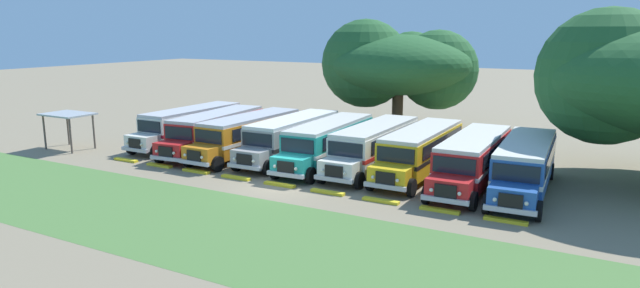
{
  "coord_description": "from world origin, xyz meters",
  "views": [
    {
      "loc": [
        16.83,
        -25.32,
        8.76
      ],
      "look_at": [
        0.0,
        4.91,
        1.6
      ],
      "focal_mm": 30.7,
      "sensor_mm": 36.0,
      "label": 1
    }
  ],
  "objects_px": {
    "parked_bus_slot_5": "(375,144)",
    "parked_bus_slot_1": "(216,130)",
    "waiting_shelter": "(68,117)",
    "parked_bus_slot_0": "(190,124)",
    "parked_bus_slot_4": "(328,141)",
    "parked_bus_slot_2": "(249,133)",
    "parked_bus_slot_3": "(292,136)",
    "parked_bus_slot_8": "(525,164)",
    "parked_bus_slot_7": "(473,158)",
    "broad_shade_tree": "(399,65)",
    "parked_bus_slot_6": "(421,149)"
  },
  "relations": [
    {
      "from": "parked_bus_slot_5",
      "to": "parked_bus_slot_1",
      "type": "bearing_deg",
      "value": -86.47
    },
    {
      "from": "parked_bus_slot_5",
      "to": "waiting_shelter",
      "type": "distance_m",
      "value": 23.26
    },
    {
      "from": "parked_bus_slot_0",
      "to": "parked_bus_slot_4",
      "type": "height_order",
      "value": "same"
    },
    {
      "from": "parked_bus_slot_4",
      "to": "parked_bus_slot_0",
      "type": "bearing_deg",
      "value": -95.45
    },
    {
      "from": "parked_bus_slot_2",
      "to": "parked_bus_slot_5",
      "type": "height_order",
      "value": "same"
    },
    {
      "from": "parked_bus_slot_1",
      "to": "parked_bus_slot_4",
      "type": "relative_size",
      "value": 1.01
    },
    {
      "from": "parked_bus_slot_0",
      "to": "parked_bus_slot_3",
      "type": "distance_m",
      "value": 9.56
    },
    {
      "from": "parked_bus_slot_8",
      "to": "parked_bus_slot_0",
      "type": "bearing_deg",
      "value": -95.08
    },
    {
      "from": "parked_bus_slot_1",
      "to": "parked_bus_slot_5",
      "type": "height_order",
      "value": "same"
    },
    {
      "from": "parked_bus_slot_0",
      "to": "parked_bus_slot_8",
      "type": "height_order",
      "value": "same"
    },
    {
      "from": "waiting_shelter",
      "to": "parked_bus_slot_3",
      "type": "bearing_deg",
      "value": 19.13
    },
    {
      "from": "parked_bus_slot_8",
      "to": "parked_bus_slot_4",
      "type": "bearing_deg",
      "value": -94.52
    },
    {
      "from": "parked_bus_slot_5",
      "to": "parked_bus_slot_7",
      "type": "height_order",
      "value": "same"
    },
    {
      "from": "parked_bus_slot_4",
      "to": "broad_shade_tree",
      "type": "height_order",
      "value": "broad_shade_tree"
    },
    {
      "from": "parked_bus_slot_0",
      "to": "parked_bus_slot_8",
      "type": "relative_size",
      "value": 0.99
    },
    {
      "from": "parked_bus_slot_3",
      "to": "broad_shade_tree",
      "type": "bearing_deg",
      "value": 168.36
    },
    {
      "from": "broad_shade_tree",
      "to": "waiting_shelter",
      "type": "relative_size",
      "value": 3.66
    },
    {
      "from": "parked_bus_slot_4",
      "to": "parked_bus_slot_7",
      "type": "xyz_separation_m",
      "value": [
        9.67,
        -0.28,
        0.0
      ]
    },
    {
      "from": "parked_bus_slot_0",
      "to": "parked_bus_slot_2",
      "type": "relative_size",
      "value": 1.0
    },
    {
      "from": "parked_bus_slot_8",
      "to": "waiting_shelter",
      "type": "distance_m",
      "value": 32.3
    },
    {
      "from": "parked_bus_slot_8",
      "to": "waiting_shelter",
      "type": "height_order",
      "value": "parked_bus_slot_8"
    },
    {
      "from": "parked_bus_slot_7",
      "to": "parked_bus_slot_6",
      "type": "bearing_deg",
      "value": -103.89
    },
    {
      "from": "parked_bus_slot_4",
      "to": "parked_bus_slot_6",
      "type": "relative_size",
      "value": 1.01
    },
    {
      "from": "parked_bus_slot_0",
      "to": "waiting_shelter",
      "type": "height_order",
      "value": "parked_bus_slot_0"
    },
    {
      "from": "parked_bus_slot_2",
      "to": "parked_bus_slot_4",
      "type": "relative_size",
      "value": 1.0
    },
    {
      "from": "parked_bus_slot_8",
      "to": "broad_shade_tree",
      "type": "height_order",
      "value": "broad_shade_tree"
    },
    {
      "from": "parked_bus_slot_2",
      "to": "parked_bus_slot_7",
      "type": "height_order",
      "value": "same"
    },
    {
      "from": "parked_bus_slot_1",
      "to": "parked_bus_slot_3",
      "type": "bearing_deg",
      "value": 91.25
    },
    {
      "from": "parked_bus_slot_5",
      "to": "parked_bus_slot_6",
      "type": "distance_m",
      "value": 3.1
    },
    {
      "from": "parked_bus_slot_5",
      "to": "parked_bus_slot_7",
      "type": "relative_size",
      "value": 1.0
    },
    {
      "from": "parked_bus_slot_0",
      "to": "broad_shade_tree",
      "type": "relative_size",
      "value": 0.82
    },
    {
      "from": "parked_bus_slot_4",
      "to": "waiting_shelter",
      "type": "xyz_separation_m",
      "value": [
        -19.37,
        -5.28,
        0.87
      ]
    },
    {
      "from": "parked_bus_slot_6",
      "to": "parked_bus_slot_7",
      "type": "bearing_deg",
      "value": 76.83
    },
    {
      "from": "parked_bus_slot_0",
      "to": "parked_bus_slot_4",
      "type": "bearing_deg",
      "value": 87.04
    },
    {
      "from": "parked_bus_slot_7",
      "to": "parked_bus_slot_1",
      "type": "bearing_deg",
      "value": -90.52
    },
    {
      "from": "parked_bus_slot_0",
      "to": "parked_bus_slot_3",
      "type": "relative_size",
      "value": 1.0
    },
    {
      "from": "parked_bus_slot_5",
      "to": "parked_bus_slot_7",
      "type": "distance_m",
      "value": 6.57
    },
    {
      "from": "parked_bus_slot_4",
      "to": "parked_bus_slot_8",
      "type": "bearing_deg",
      "value": 85.65
    },
    {
      "from": "parked_bus_slot_1",
      "to": "parked_bus_slot_3",
      "type": "distance_m",
      "value": 6.27
    },
    {
      "from": "parked_bus_slot_1",
      "to": "parked_bus_slot_6",
      "type": "xyz_separation_m",
      "value": [
        15.56,
        0.88,
        0.0
      ]
    },
    {
      "from": "parked_bus_slot_0",
      "to": "parked_bus_slot_6",
      "type": "xyz_separation_m",
      "value": [
        18.89,
        -0.07,
        0.0
      ]
    },
    {
      "from": "parked_bus_slot_0",
      "to": "parked_bus_slot_6",
      "type": "relative_size",
      "value": 1.0
    },
    {
      "from": "parked_bus_slot_0",
      "to": "parked_bus_slot_2",
      "type": "height_order",
      "value": "same"
    },
    {
      "from": "waiting_shelter",
      "to": "parked_bus_slot_6",
      "type": "bearing_deg",
      "value": 12.76
    },
    {
      "from": "parked_bus_slot_7",
      "to": "parked_bus_slot_8",
      "type": "height_order",
      "value": "same"
    },
    {
      "from": "parked_bus_slot_5",
      "to": "parked_bus_slot_6",
      "type": "relative_size",
      "value": 1.0
    },
    {
      "from": "parked_bus_slot_2",
      "to": "waiting_shelter",
      "type": "xyz_separation_m",
      "value": [
        -13.07,
        -4.94,
        0.87
      ]
    },
    {
      "from": "parked_bus_slot_0",
      "to": "parked_bus_slot_7",
      "type": "xyz_separation_m",
      "value": [
        22.32,
        -0.87,
        0.0
      ]
    },
    {
      "from": "parked_bus_slot_3",
      "to": "parked_bus_slot_6",
      "type": "distance_m",
      "value": 9.33
    },
    {
      "from": "parked_bus_slot_6",
      "to": "waiting_shelter",
      "type": "distance_m",
      "value": 26.28
    }
  ]
}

